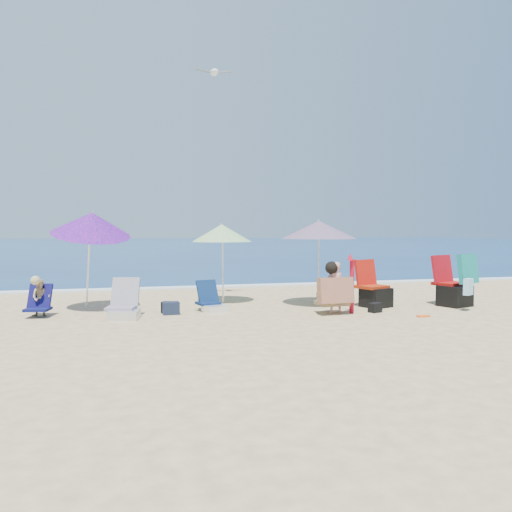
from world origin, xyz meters
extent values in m
plane|color=#D8BC84|center=(0.00, 0.00, 0.00)|extent=(120.00, 120.00, 0.00)
cube|color=navy|center=(0.00, 45.00, -0.05)|extent=(120.00, 80.00, 0.12)
cube|color=white|center=(0.00, 5.10, 0.02)|extent=(120.00, 0.50, 0.04)
cylinder|color=silver|center=(1.13, 1.11, 0.86)|extent=(0.04, 0.04, 1.71)
cone|color=red|center=(1.12, 1.11, 1.64)|extent=(1.88, 1.88, 0.38)
cylinder|color=white|center=(1.11, 1.11, 1.81)|extent=(0.03, 0.03, 0.10)
cylinder|color=white|center=(-0.80, 2.02, 0.82)|extent=(0.03, 0.03, 1.64)
cone|color=#42A519|center=(-0.82, 2.04, 1.57)|extent=(1.40, 1.40, 0.39)
cylinder|color=silver|center=(-0.85, 2.06, 1.74)|extent=(0.03, 0.03, 0.10)
cylinder|color=white|center=(-3.65, 1.75, 0.91)|extent=(0.18, 0.46, 1.77)
cone|color=#B219A0|center=(-3.57, 1.63, 1.77)|extent=(2.00, 2.04, 0.82)
cylinder|color=white|center=(-3.54, 1.68, 1.97)|extent=(0.05, 0.07, 0.12)
cylinder|color=#B20C20|center=(1.40, 0.02, 0.53)|extent=(0.11, 0.11, 1.07)
cone|color=red|center=(1.34, -0.02, 1.11)|extent=(0.15, 0.15, 0.13)
cube|color=#0D2049|center=(-1.30, 1.01, 0.15)|extent=(0.51, 0.47, 0.05)
cube|color=#0D244C|center=(-1.30, 1.12, 0.38)|extent=(0.48, 0.35, 0.45)
cube|color=white|center=(-1.19, 0.80, 0.07)|extent=(0.53, 0.49, 0.14)
cube|color=#D16949|center=(-3.01, 0.56, 0.18)|extent=(0.60, 0.56, 0.06)
cube|color=#C96247|center=(-2.92, 0.75, 0.46)|extent=(0.57, 0.41, 0.55)
cube|color=silver|center=(-2.95, 0.41, 0.08)|extent=(0.63, 0.58, 0.16)
cube|color=#9F260B|center=(2.16, 0.67, 0.43)|extent=(0.72, 0.68, 0.06)
cube|color=#AC160C|center=(2.11, 0.87, 0.71)|extent=(0.59, 0.36, 0.57)
cube|color=black|center=(2.23, 0.62, 0.20)|extent=(0.69, 0.66, 0.41)
cube|color=#A4100B|center=(3.95, 0.51, 0.46)|extent=(0.78, 0.74, 0.07)
cube|color=#9D0B16|center=(3.85, 0.65, 0.77)|extent=(0.64, 0.39, 0.62)
cube|color=black|center=(3.93, 0.30, 0.22)|extent=(0.75, 0.71, 0.44)
cube|color=#0B8E84|center=(3.99, -0.03, 0.83)|extent=(0.59, 0.38, 0.63)
cube|color=#97D0F2|center=(3.75, -0.38, 0.50)|extent=(0.27, 0.22, 0.33)
imported|color=tan|center=(1.04, 0.03, 0.51)|extent=(0.39, 0.27, 1.02)
cube|color=navy|center=(1.01, 0.09, 0.20)|extent=(0.60, 0.54, 0.07)
cube|color=#3F1072|center=(1.00, -0.11, 0.48)|extent=(0.72, 0.30, 0.52)
sphere|color=black|center=(0.96, 0.01, 0.91)|extent=(0.25, 0.25, 0.25)
imported|color=tan|center=(-4.48, 1.13, 0.35)|extent=(0.39, 0.33, 0.71)
cube|color=#0D114A|center=(-4.52, 1.00, 0.15)|extent=(0.50, 0.46, 0.05)
cube|color=#0D0B42|center=(-4.50, 1.17, 0.39)|extent=(0.47, 0.33, 0.46)
sphere|color=tan|center=(-4.55, 0.98, 0.70)|extent=(0.17, 0.17, 0.17)
cube|color=#192237|center=(-2.07, 0.74, 0.12)|extent=(0.33, 0.24, 0.24)
cube|color=black|center=(-2.08, 0.98, 0.11)|extent=(0.35, 0.30, 0.22)
cube|color=tan|center=(1.28, 1.20, 0.13)|extent=(0.34, 0.28, 0.25)
cube|color=#171E34|center=(1.63, 1.69, 0.15)|extent=(0.50, 0.46, 0.30)
cube|color=black|center=(1.88, -0.03, 0.09)|extent=(0.29, 0.25, 0.19)
cube|color=orange|center=(2.51, -0.73, 0.02)|extent=(0.24, 0.12, 0.03)
ellipsoid|color=white|center=(-0.93, 2.34, 5.17)|extent=(0.19, 0.37, 0.14)
cube|color=gray|center=(-1.16, 2.33, 5.19)|extent=(0.37, 0.11, 0.08)
cube|color=gray|center=(-0.71, 2.33, 5.19)|extent=(0.37, 0.11, 0.08)
camera|label=1|loc=(-2.92, -9.23, 1.65)|focal=35.97mm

